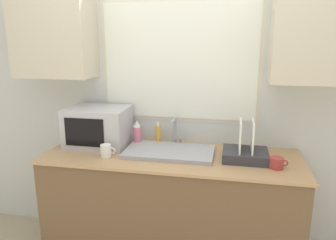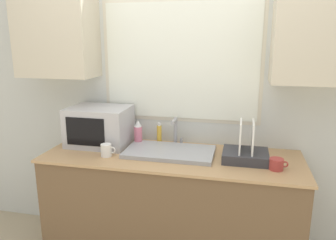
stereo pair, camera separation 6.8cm
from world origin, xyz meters
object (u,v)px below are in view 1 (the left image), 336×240
microwave (98,127)px  mug_near_sink (106,151)px  dish_rack (245,152)px  soap_bottle (158,134)px  faucet (175,129)px  spray_bottle (137,133)px

microwave → mug_near_sink: bearing=-56.9°
dish_rack → soap_bottle: dish_rack is taller
faucet → soap_bottle: faucet is taller
faucet → mug_near_sink: bearing=-141.1°
microwave → spray_bottle: microwave is taller
microwave → dish_rack: (1.18, -0.11, -0.10)m
faucet → microwave: size_ratio=0.48×
faucet → mug_near_sink: size_ratio=2.06×
faucet → soap_bottle: bearing=172.9°
microwave → dish_rack: microwave is taller
soap_bottle → mug_near_sink: soap_bottle is taller
faucet → spray_bottle: bearing=-172.1°
microwave → mug_near_sink: (0.16, -0.25, -0.11)m
faucet → spray_bottle: size_ratio=1.14×
microwave → mug_near_sink: 0.32m
dish_rack → spray_bottle: (-0.87, 0.18, 0.04)m
dish_rack → spray_bottle: dish_rack is taller
dish_rack → soap_bottle: (-0.70, 0.24, 0.02)m
dish_rack → spray_bottle: size_ratio=1.56×
microwave → faucet: bearing=10.5°
dish_rack → mug_near_sink: dish_rack is taller
spray_bottle → faucet: bearing=7.9°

